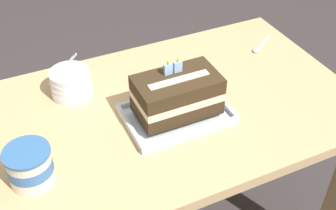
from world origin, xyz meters
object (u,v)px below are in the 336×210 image
(foil_tray, at_px, (177,115))
(ice_cream_tub, at_px, (30,166))
(birthday_cake, at_px, (177,95))
(serving_spoon_near_tray, at_px, (258,48))
(bowl_stack, at_px, (71,83))

(foil_tray, bearing_deg, ice_cream_tub, -171.28)
(foil_tray, height_order, birthday_cake, birthday_cake)
(birthday_cake, xyz_separation_m, serving_spoon_near_tray, (0.44, 0.21, -0.08))
(birthday_cake, distance_m, serving_spoon_near_tray, 0.49)
(birthday_cake, height_order, bowl_stack, birthday_cake)
(serving_spoon_near_tray, bearing_deg, bowl_stack, 177.76)
(foil_tray, distance_m, bowl_stack, 0.35)
(birthday_cake, bearing_deg, serving_spoon_near_tray, 26.11)
(foil_tray, height_order, ice_cream_tub, ice_cream_tub)
(bowl_stack, bearing_deg, serving_spoon_near_tray, -2.24)
(serving_spoon_near_tray, bearing_deg, foil_tray, -153.88)
(bowl_stack, bearing_deg, ice_cream_tub, -121.20)
(foil_tray, distance_m, birthday_cake, 0.08)
(bowl_stack, distance_m, serving_spoon_near_tray, 0.69)
(foil_tray, relative_size, birthday_cake, 1.29)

